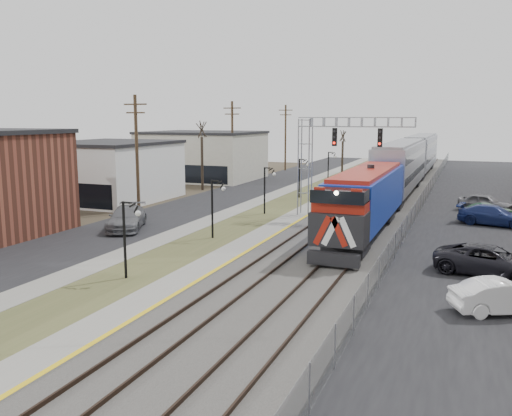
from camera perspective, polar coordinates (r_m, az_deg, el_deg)
The scene contains 22 objects.
ground at distance 20.25m, azimuth -17.26°, elevation -14.54°, with size 160.00×160.00×0.00m, color #473D2D.
street_west at distance 55.13m, azimuth -3.84°, elevation 1.05°, with size 7.00×120.00×0.04m, color black.
sidewalk at distance 53.37m, azimuth 0.53°, elevation 0.82°, with size 2.00×120.00×0.08m, color gray.
grass_median at distance 52.39m, azimuth 3.60°, elevation 0.62°, with size 4.00×120.00×0.06m, color #484D29.
platform at distance 51.54m, azimuth 6.77°, elevation 0.53°, with size 2.00×120.00×0.24m, color gray.
ballast_bed at distance 50.53m, azimuth 12.26°, elevation 0.17°, with size 8.00×120.00×0.20m, color #595651.
platform_edge at distance 51.31m, azimuth 7.72°, elevation 0.61°, with size 0.24×120.00×0.01m, color gold.
track_near at distance 50.85m, azimuth 10.04°, elevation 0.50°, with size 1.58×120.00×0.15m.
track_far at distance 50.29m, azimuth 13.95°, elevation 0.27°, with size 1.58×120.00×0.15m.
train at distance 60.86m, azimuth 15.45°, elevation 4.25°, with size 3.00×63.05×5.33m.
signal_gantry at distance 43.65m, azimuth 7.38°, elevation 6.12°, with size 9.00×1.07×8.15m.
lampposts at distance 36.73m, azimuth -4.43°, elevation -0.09°, with size 0.14×62.14×4.00m.
utility_poles at distance 47.40m, azimuth -12.42°, elevation 5.53°, with size 0.28×80.28×10.00m.
fence at distance 49.94m, azimuth 17.04°, elevation 0.68°, with size 0.04×120.00×1.60m, color gray.
buildings_west at distance 50.86m, azimuth -18.95°, elevation 3.25°, with size 14.00×67.00×7.00m.
bare_trees at distance 58.82m, azimuth -3.27°, elevation 4.22°, with size 12.30×42.30×5.95m.
car_lot_b at distance 25.03m, azimuth 24.64°, elevation -8.58°, with size 1.50×4.30×1.42m, color white.
car_lot_c at distance 30.62m, azimuth 23.42°, elevation -5.16°, with size 2.55×5.53×1.54m, color black.
car_lot_d at distance 44.73m, azimuth 23.76°, elevation -0.76°, with size 2.12×5.22×1.52m, color navy.
car_lot_e at distance 50.84m, azimuth 23.02°, elevation 0.46°, with size 1.83×4.55×1.55m, color slate.
car_lot_f at distance 46.37m, azimuth 23.45°, elevation -0.49°, with size 1.45×4.15×1.37m, color #0B3A1A.
car_street_b at distance 40.65m, azimuth -13.46°, elevation -1.08°, with size 2.31×5.67×1.65m, color slate.
Camera 1 is at (11.87, -14.27, 8.11)m, focal length 38.00 mm.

